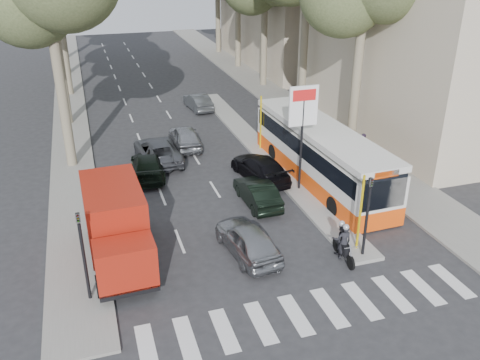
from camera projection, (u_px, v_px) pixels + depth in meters
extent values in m
plane|color=#28282B|center=(276.00, 251.00, 21.40)|extent=(120.00, 120.00, 0.00)
cube|color=gray|center=(264.00, 88.00, 45.31)|extent=(3.20, 70.00, 0.12)
cube|color=gray|center=(69.00, 94.00, 43.35)|extent=(2.40, 64.00, 0.12)
cube|color=gray|center=(260.00, 149.00, 31.75)|extent=(1.50, 26.00, 0.16)
cylinder|color=yellow|center=(360.00, 214.00, 20.68)|extent=(0.10, 0.10, 3.50)
cylinder|color=yellow|center=(300.00, 160.00, 25.86)|extent=(0.10, 0.10, 3.50)
cylinder|color=yellow|center=(261.00, 124.00, 31.04)|extent=(0.10, 0.10, 3.50)
cylinder|color=black|center=(301.00, 144.00, 25.50)|extent=(0.12, 0.12, 5.20)
cube|color=white|center=(303.00, 106.00, 24.66)|extent=(1.50, 0.10, 2.00)
cube|color=red|center=(305.00, 95.00, 24.37)|extent=(1.20, 0.02, 0.55)
cylinder|color=black|center=(366.00, 223.00, 20.32)|extent=(0.12, 0.12, 3.20)
imported|color=black|center=(370.00, 190.00, 19.68)|extent=(0.16, 0.41, 1.00)
cylinder|color=black|center=(85.00, 264.00, 17.77)|extent=(0.12, 0.12, 3.20)
imported|color=black|center=(79.00, 226.00, 17.13)|extent=(0.16, 0.41, 1.00)
cylinder|color=#6B604C|center=(62.00, 96.00, 27.78)|extent=(0.56, 0.56, 8.40)
cylinder|color=#6B604C|center=(60.00, 61.00, 34.54)|extent=(0.56, 0.56, 8.96)
cylinder|color=#6B604C|center=(64.00, 47.00, 41.68)|extent=(0.56, 0.56, 8.12)
cylinder|color=#6B604C|center=(61.00, 24.00, 48.26)|extent=(0.56, 0.56, 9.52)
cylinder|color=#6B604C|center=(61.00, 18.00, 55.32)|extent=(0.56, 0.56, 8.68)
cylinder|color=#6B604C|center=(356.00, 81.00, 30.72)|extent=(0.56, 0.56, 8.40)
cylinder|color=#6B604C|center=(304.00, 50.00, 37.48)|extent=(0.56, 0.56, 9.24)
cylinder|color=#6B604C|center=(264.00, 42.00, 44.63)|extent=(0.56, 0.56, 7.84)
cylinder|color=#6B604C|center=(238.00, 23.00, 51.32)|extent=(0.56, 0.56, 8.96)
cylinder|color=#6B604C|center=(218.00, 16.00, 58.37)|extent=(0.56, 0.56, 8.40)
imported|color=#93959A|center=(248.00, 240.00, 20.91)|extent=(2.08, 4.17, 1.37)
imported|color=black|center=(257.00, 193.00, 25.01)|extent=(1.41, 3.82, 1.25)
imported|color=#4F5157|center=(158.00, 151.00, 29.90)|extent=(2.49, 5.01, 1.36)
imported|color=black|center=(260.00, 168.00, 27.65)|extent=(2.45, 4.84, 1.35)
imported|color=#929499|center=(185.00, 137.00, 32.02)|extent=(1.74, 4.13, 1.39)
imported|color=#4B4F52|center=(198.00, 102.00, 39.32)|extent=(1.70, 3.90, 1.25)
imported|color=black|center=(148.00, 166.00, 28.00)|extent=(2.22, 4.53, 1.27)
cube|color=black|center=(120.00, 251.00, 20.41)|extent=(2.32, 5.87, 0.24)
cylinder|color=black|center=(100.00, 286.00, 18.50)|extent=(0.32, 0.88, 0.87)
cylinder|color=black|center=(153.00, 276.00, 19.09)|extent=(0.32, 0.88, 0.87)
cylinder|color=black|center=(92.00, 236.00, 21.64)|extent=(0.32, 0.88, 0.87)
cylinder|color=black|center=(137.00, 229.00, 22.23)|extent=(0.32, 0.88, 0.87)
cube|color=#9A1B0E|center=(126.00, 263.00, 18.14)|extent=(2.17, 1.42, 1.64)
cube|color=black|center=(128.00, 268.00, 17.52)|extent=(1.94, 0.14, 0.87)
cube|color=#9A1B0E|center=(114.00, 213.00, 20.49)|extent=(2.36, 4.13, 2.42)
cube|color=#F54D0D|center=(319.00, 171.00, 27.57)|extent=(2.96, 11.81, 0.92)
cube|color=silver|center=(320.00, 150.00, 27.05)|extent=(2.96, 11.81, 1.53)
cube|color=black|center=(321.00, 144.00, 26.92)|extent=(2.96, 11.35, 0.87)
cube|color=silver|center=(322.00, 130.00, 26.58)|extent=(2.96, 11.81, 0.31)
cube|color=black|center=(384.00, 193.00, 22.01)|extent=(2.25, 0.14, 1.53)
cube|color=#F54D0D|center=(386.00, 174.00, 21.63)|extent=(1.23, 0.10, 0.33)
cylinder|color=black|center=(334.00, 206.00, 24.06)|extent=(0.32, 0.99, 0.98)
cylinder|color=black|center=(376.00, 199.00, 24.76)|extent=(0.32, 0.99, 0.98)
cylinder|color=black|center=(274.00, 152.00, 30.27)|extent=(0.32, 0.99, 0.98)
cylinder|color=black|center=(309.00, 148.00, 30.97)|extent=(0.32, 0.99, 0.98)
cylinder|color=black|center=(351.00, 263.00, 20.09)|extent=(0.13, 0.59, 0.59)
cylinder|color=black|center=(336.00, 245.00, 21.30)|extent=(0.13, 0.59, 0.59)
cylinder|color=silver|center=(351.00, 255.00, 20.00)|extent=(0.08, 0.37, 0.73)
cube|color=black|center=(343.00, 251.00, 20.68)|extent=(0.24, 0.70, 0.27)
cube|color=black|center=(346.00, 248.00, 20.42)|extent=(0.30, 0.43, 0.20)
cube|color=black|center=(341.00, 243.00, 20.84)|extent=(0.29, 0.61, 0.11)
cylinder|color=silver|center=(351.00, 248.00, 19.92)|extent=(0.57, 0.07, 0.04)
imported|color=black|center=(344.00, 242.00, 20.51)|extent=(0.58, 0.40, 1.54)
imported|color=black|center=(340.00, 238.00, 20.85)|extent=(0.72, 0.43, 1.44)
sphere|color=#B2B2B7|center=(346.00, 227.00, 20.17)|extent=(0.26, 0.26, 0.26)
sphere|color=#B2B2B7|center=(342.00, 224.00, 20.53)|extent=(0.26, 0.26, 0.26)
imported|color=#44334D|center=(362.00, 148.00, 29.41)|extent=(0.79, 1.14, 1.77)
imported|color=#65584C|center=(344.00, 146.00, 29.89)|extent=(1.12, 0.85, 1.58)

